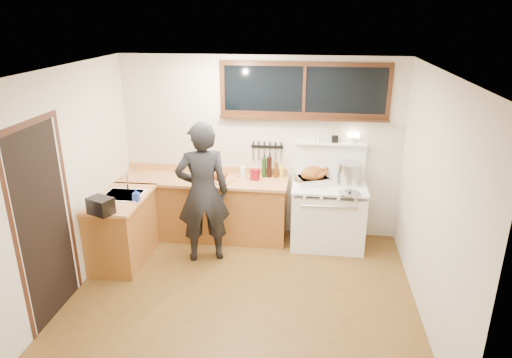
# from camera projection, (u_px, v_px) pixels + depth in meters

# --- Properties ---
(ground_plane) EXTENTS (4.00, 3.50, 0.02)m
(ground_plane) POSITION_uv_depth(u_px,v_px,m) (243.00, 295.00, 5.39)
(ground_plane) COLOR #523715
(room_shell) EXTENTS (4.10, 3.60, 2.65)m
(room_shell) POSITION_uv_depth(u_px,v_px,m) (241.00, 162.00, 4.82)
(room_shell) COLOR beige
(room_shell) RESTS_ON ground
(counter_back) EXTENTS (2.44, 0.64, 1.00)m
(counter_back) POSITION_uv_depth(u_px,v_px,m) (204.00, 207.00, 6.68)
(counter_back) COLOR brown
(counter_back) RESTS_ON ground
(counter_left) EXTENTS (0.64, 1.09, 0.90)m
(counter_left) POSITION_uv_depth(u_px,v_px,m) (123.00, 229.00, 6.02)
(counter_left) COLOR brown
(counter_left) RESTS_ON ground
(sink_unit) EXTENTS (0.50, 0.45, 0.37)m
(sink_unit) POSITION_uv_depth(u_px,v_px,m) (123.00, 199.00, 5.95)
(sink_unit) COLOR white
(sink_unit) RESTS_ON counter_left
(vintage_stove) EXTENTS (1.02, 0.74, 1.57)m
(vintage_stove) POSITION_uv_depth(u_px,v_px,m) (328.00, 214.00, 6.42)
(vintage_stove) COLOR white
(vintage_stove) RESTS_ON ground
(back_window) EXTENTS (2.32, 0.13, 0.77)m
(back_window) POSITION_uv_depth(u_px,v_px,m) (304.00, 96.00, 6.21)
(back_window) COLOR black
(back_window) RESTS_ON room_shell
(left_doorway) EXTENTS (0.02, 1.04, 2.17)m
(left_doorway) POSITION_uv_depth(u_px,v_px,m) (45.00, 222.00, 4.74)
(left_doorway) COLOR black
(left_doorway) RESTS_ON ground
(knife_strip) EXTENTS (0.46, 0.03, 0.28)m
(knife_strip) POSITION_uv_depth(u_px,v_px,m) (267.00, 148.00, 6.54)
(knife_strip) COLOR black
(knife_strip) RESTS_ON room_shell
(man) EXTENTS (0.80, 0.65, 1.89)m
(man) POSITION_uv_depth(u_px,v_px,m) (203.00, 193.00, 5.88)
(man) COLOR black
(man) RESTS_ON ground
(soap_bottle) EXTENTS (0.08, 0.08, 0.17)m
(soap_bottle) POSITION_uv_depth(u_px,v_px,m) (136.00, 195.00, 5.72)
(soap_bottle) COLOR #2344B2
(soap_bottle) RESTS_ON counter_left
(toaster) EXTENTS (0.34, 0.30, 0.20)m
(toaster) POSITION_uv_depth(u_px,v_px,m) (101.00, 206.00, 5.36)
(toaster) COLOR black
(toaster) RESTS_ON counter_left
(cutting_board) EXTENTS (0.42, 0.37, 0.13)m
(cutting_board) POSITION_uv_depth(u_px,v_px,m) (220.00, 178.00, 6.39)
(cutting_board) COLOR #C3844D
(cutting_board) RESTS_ON counter_back
(roast_turkey) EXTENTS (0.53, 0.47, 0.25)m
(roast_turkey) POSITION_uv_depth(u_px,v_px,m) (313.00, 177.00, 6.29)
(roast_turkey) COLOR silver
(roast_turkey) RESTS_ON vintage_stove
(stockpot) EXTENTS (0.33, 0.33, 0.30)m
(stockpot) POSITION_uv_depth(u_px,v_px,m) (349.00, 174.00, 6.27)
(stockpot) COLOR silver
(stockpot) RESTS_ON vintage_stove
(saucepan) EXTENTS (0.19, 0.28, 0.11)m
(saucepan) POSITION_uv_depth(u_px,v_px,m) (326.00, 177.00, 6.42)
(saucepan) COLOR silver
(saucepan) RESTS_ON vintage_stove
(pot_lid) EXTENTS (0.36, 0.36, 0.04)m
(pot_lid) POSITION_uv_depth(u_px,v_px,m) (350.00, 193.00, 5.95)
(pot_lid) COLOR silver
(pot_lid) RESTS_ON vintage_stove
(coffee_tin) EXTENTS (0.13, 0.11, 0.16)m
(coffee_tin) POSITION_uv_depth(u_px,v_px,m) (255.00, 174.00, 6.44)
(coffee_tin) COLOR maroon
(coffee_tin) RESTS_ON counter_back
(pitcher) EXTENTS (0.10, 0.10, 0.16)m
(pitcher) POSITION_uv_depth(u_px,v_px,m) (243.00, 173.00, 6.51)
(pitcher) COLOR white
(pitcher) RESTS_ON counter_back
(bottle_cluster) EXTENTS (0.32, 0.07, 0.30)m
(bottle_cluster) POSITION_uv_depth(u_px,v_px,m) (271.00, 169.00, 6.53)
(bottle_cluster) COLOR black
(bottle_cluster) RESTS_ON counter_back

